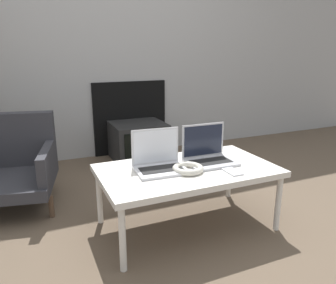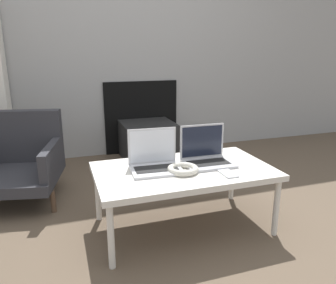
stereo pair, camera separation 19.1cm
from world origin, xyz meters
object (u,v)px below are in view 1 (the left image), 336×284
at_px(laptop_left, 159,161).
at_px(tv, 138,141).
at_px(laptop_right, 208,154).
at_px(phone, 232,171).
at_px(headphones, 188,169).
at_px(armchair, 8,163).

relative_size(laptop_left, tv, 0.59).
height_order(laptop_left, tv, laptop_left).
bearing_deg(laptop_left, laptop_right, 3.82).
height_order(laptop_right, phone, laptop_right).
relative_size(headphones, tv, 0.35).
bearing_deg(armchair, laptop_left, -30.14).
bearing_deg(phone, laptop_left, 150.07).
relative_size(laptop_left, armchair, 0.42).
height_order(phone, armchair, armchair).
relative_size(laptop_right, headphones, 1.64).
bearing_deg(phone, tv, 91.91).
distance_m(phone, tv, 1.61).
relative_size(headphones, phone, 1.27).
bearing_deg(laptop_right, tv, 92.09).
bearing_deg(phone, headphones, 155.05).
height_order(tv, armchair, armchair).
bearing_deg(tv, phone, -88.09).
bearing_deg(laptop_right, armchair, 148.60).
bearing_deg(tv, headphones, -97.08).
height_order(laptop_left, laptop_right, same).
bearing_deg(armchair, laptop_right, -20.99).
distance_m(laptop_left, laptop_right, 0.34).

